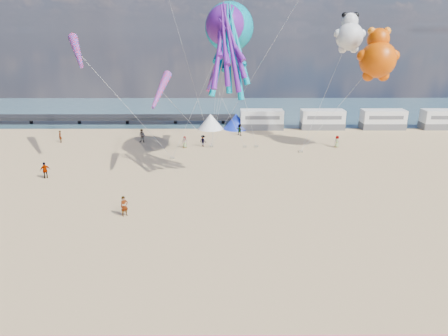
# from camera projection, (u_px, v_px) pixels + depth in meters

# --- Properties ---
(ground) EXTENTS (120.00, 120.00, 0.00)m
(ground) POSITION_uv_depth(u_px,v_px,m) (225.00, 278.00, 24.99)
(ground) COLOR tan
(ground) RESTS_ON ground
(water) EXTENTS (120.00, 120.00, 0.00)m
(water) POSITION_uv_depth(u_px,v_px,m) (223.00, 111.00, 76.96)
(water) COLOR #32515F
(water) RESTS_ON ground
(pier) EXTENTS (60.00, 3.00, 0.50)m
(pier) POSITION_uv_depth(u_px,v_px,m) (55.00, 117.00, 66.14)
(pier) COLOR black
(pier) RESTS_ON ground
(motorhome_0) EXTENTS (6.60, 2.50, 3.00)m
(motorhome_0) POSITION_uv_depth(u_px,v_px,m) (262.00, 119.00, 62.32)
(motorhome_0) COLOR silver
(motorhome_0) RESTS_ON ground
(motorhome_1) EXTENTS (6.60, 2.50, 3.00)m
(motorhome_1) POSITION_uv_depth(u_px,v_px,m) (322.00, 119.00, 62.36)
(motorhome_1) COLOR silver
(motorhome_1) RESTS_ON ground
(motorhome_2) EXTENTS (6.60, 2.50, 3.00)m
(motorhome_2) POSITION_uv_depth(u_px,v_px,m) (383.00, 119.00, 62.39)
(motorhome_2) COLOR silver
(motorhome_2) RESTS_ON ground
(motorhome_3) EXTENTS (6.60, 2.50, 3.00)m
(motorhome_3) POSITION_uv_depth(u_px,v_px,m) (443.00, 119.00, 62.43)
(motorhome_3) COLOR silver
(motorhome_3) RESTS_ON ground
(tent_white) EXTENTS (4.00, 4.00, 2.40)m
(tent_white) POSITION_uv_depth(u_px,v_px,m) (210.00, 121.00, 62.39)
(tent_white) COLOR white
(tent_white) RESTS_ON ground
(tent_blue) EXTENTS (4.00, 4.00, 2.40)m
(tent_blue) POSITION_uv_depth(u_px,v_px,m) (236.00, 121.00, 62.41)
(tent_blue) COLOR #1933CC
(tent_blue) RESTS_ON ground
(rope_line) EXTENTS (34.00, 0.03, 0.03)m
(rope_line) POSITION_uv_depth(u_px,v_px,m) (225.00, 336.00, 20.26)
(rope_line) COLOR #F2338C
(rope_line) RESTS_ON ground
(standing_person) EXTENTS (0.76, 0.70, 1.74)m
(standing_person) POSITION_uv_depth(u_px,v_px,m) (124.00, 206.00, 33.12)
(standing_person) COLOR tan
(standing_person) RESTS_ON ground
(beachgoer_0) EXTENTS (0.59, 0.42, 1.54)m
(beachgoer_0) POSITION_uv_depth(u_px,v_px,m) (185.00, 142.00, 52.45)
(beachgoer_0) COLOR #7F6659
(beachgoer_0) RESTS_ON ground
(beachgoer_1) EXTENTS (1.02, 0.77, 1.88)m
(beachgoer_1) POSITION_uv_depth(u_px,v_px,m) (142.00, 136.00, 54.83)
(beachgoer_1) COLOR #7F6659
(beachgoer_1) RESTS_ON ground
(beachgoer_2) EXTENTS (0.95, 0.91, 1.54)m
(beachgoer_2) POSITION_uv_depth(u_px,v_px,m) (203.00, 141.00, 53.10)
(beachgoer_2) COLOR #7F6659
(beachgoer_2) RESTS_ON ground
(beachgoer_3) EXTENTS (1.31, 1.14, 1.76)m
(beachgoer_3) POSITION_uv_depth(u_px,v_px,m) (45.00, 170.00, 41.56)
(beachgoer_3) COLOR #7F6659
(beachgoer_3) RESTS_ON ground
(beachgoer_4) EXTENTS (1.02, 0.97, 1.70)m
(beachgoer_4) POSITION_uv_depth(u_px,v_px,m) (240.00, 130.00, 58.67)
(beachgoer_4) COLOR #7F6659
(beachgoer_4) RESTS_ON ground
(beachgoer_5) EXTENTS (1.36, 1.51, 1.67)m
(beachgoer_5) POSITION_uv_depth(u_px,v_px,m) (60.00, 137.00, 54.91)
(beachgoer_5) COLOR #7F6659
(beachgoer_5) RESTS_ON ground
(beachgoer_6) EXTENTS (0.69, 0.61, 1.59)m
(beachgoer_6) POSITION_uv_depth(u_px,v_px,m) (337.00, 141.00, 52.70)
(beachgoer_6) COLOR #7F6659
(beachgoer_6) RESTS_ON ground
(sandbag_a) EXTENTS (0.50, 0.35, 0.22)m
(sandbag_a) POSITION_uv_depth(u_px,v_px,m) (172.00, 158.00, 48.05)
(sandbag_a) COLOR gray
(sandbag_a) RESTS_ON ground
(sandbag_b) EXTENTS (0.50, 0.35, 0.22)m
(sandbag_b) POSITION_uv_depth(u_px,v_px,m) (256.00, 146.00, 52.93)
(sandbag_b) COLOR gray
(sandbag_b) RESTS_ON ground
(sandbag_c) EXTENTS (0.50, 0.35, 0.22)m
(sandbag_c) POSITION_uv_depth(u_px,v_px,m) (301.00, 152.00, 50.59)
(sandbag_c) COLOR gray
(sandbag_c) RESTS_ON ground
(sandbag_d) EXTENTS (0.50, 0.35, 0.22)m
(sandbag_d) POSITION_uv_depth(u_px,v_px,m) (245.00, 147.00, 52.81)
(sandbag_d) COLOR gray
(sandbag_d) RESTS_ON ground
(sandbag_e) EXTENTS (0.50, 0.35, 0.22)m
(sandbag_e) POSITION_uv_depth(u_px,v_px,m) (211.00, 146.00, 52.94)
(sandbag_e) COLOR gray
(sandbag_e) RESTS_ON ground
(kite_octopus_teal) EXTENTS (5.57, 10.72, 11.75)m
(kite_octopus_teal) POSITION_uv_depth(u_px,v_px,m) (229.00, 27.00, 42.67)
(kite_octopus_teal) COLOR #0086A0
(kite_octopus_purple) EXTENTS (7.34, 10.04, 10.55)m
(kite_octopus_purple) POSITION_uv_depth(u_px,v_px,m) (226.00, 25.00, 41.06)
(kite_octopus_purple) COLOR #591686
(kite_panda) EXTENTS (4.60, 4.40, 5.75)m
(kite_panda) POSITION_uv_depth(u_px,v_px,m) (349.00, 37.00, 49.63)
(kite_panda) COLOR silver
(kite_teddy_orange) EXTENTS (6.14, 5.92, 7.28)m
(kite_teddy_orange) POSITION_uv_depth(u_px,v_px,m) (378.00, 60.00, 47.04)
(kite_teddy_orange) COLOR #D54801
(windsock_left) EXTENTS (4.22, 7.80, 8.03)m
(windsock_left) POSITION_uv_depth(u_px,v_px,m) (77.00, 51.00, 43.92)
(windsock_left) COLOR red
(windsock_mid) EXTENTS (2.16, 5.35, 5.26)m
(windsock_mid) POSITION_uv_depth(u_px,v_px,m) (213.00, 79.00, 48.98)
(windsock_mid) COLOR red
(windsock_right) EXTENTS (1.90, 5.69, 5.62)m
(windsock_right) POSITION_uv_depth(u_px,v_px,m) (161.00, 90.00, 40.11)
(windsock_right) COLOR red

